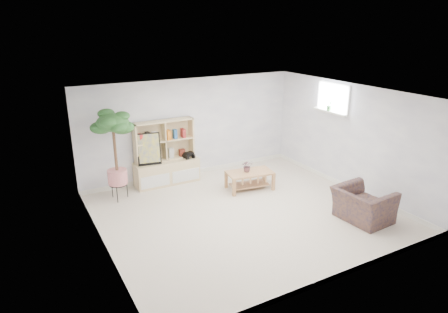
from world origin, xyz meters
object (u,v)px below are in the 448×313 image
floor_tree (116,156)px  armchair (363,203)px  storage_unit (166,153)px  coffee_table (250,180)px

floor_tree → armchair: bearing=-39.9°
storage_unit → coffee_table: 2.04m
storage_unit → floor_tree: bearing=-164.8°
storage_unit → floor_tree: size_ratio=0.77×
floor_tree → armchair: size_ratio=1.98×
storage_unit → floor_tree: floor_tree is taller
storage_unit → armchair: 4.44m
storage_unit → armchair: bearing=-53.7°
coffee_table → armchair: 2.58m
armchair → storage_unit: bearing=32.5°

